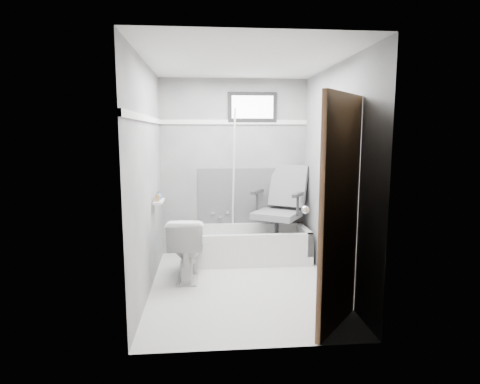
{
  "coord_description": "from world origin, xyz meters",
  "views": [
    {
      "loc": [
        -0.4,
        -4.21,
        1.68
      ],
      "look_at": [
        0.0,
        0.35,
        1.0
      ],
      "focal_mm": 30.0,
      "sensor_mm": 36.0,
      "label": 1
    }
  ],
  "objects": [
    {
      "name": "shelf",
      "position": [
        -0.93,
        0.38,
        0.9
      ],
      "size": [
        0.1,
        0.32,
        0.02
      ],
      "primitive_type": "cube",
      "color": "silver",
      "rests_on": "wall_left"
    },
    {
      "name": "bathtub",
      "position": [
        0.21,
        0.93,
        0.21
      ],
      "size": [
        1.5,
        0.7,
        0.42
      ],
      "primitive_type": null,
      "color": "silver",
      "rests_on": "floor"
    },
    {
      "name": "wall_left",
      "position": [
        -1.0,
        0.0,
        1.2
      ],
      "size": [
        0.02,
        2.6,
        2.4
      ],
      "primitive_type": "cube",
      "color": "slate",
      "rests_on": "floor"
    },
    {
      "name": "office_chair",
      "position": [
        0.54,
        0.95,
        0.69
      ],
      "size": [
        0.9,
        0.9,
        1.13
      ],
      "primitive_type": null,
      "rotation": [
        0.0,
        0.0,
        -0.55
      ],
      "color": "#5D5C60",
      "rests_on": "bathtub"
    },
    {
      "name": "faucet",
      "position": [
        -0.2,
        1.27,
        0.55
      ],
      "size": [
        0.26,
        0.1,
        0.16
      ],
      "primitive_type": null,
      "color": "silver",
      "rests_on": "wall_back"
    },
    {
      "name": "trim_left",
      "position": [
        -0.99,
        0.0,
        1.82
      ],
      "size": [
        0.02,
        2.6,
        0.06
      ],
      "primitive_type": "cube",
      "color": "white",
      "rests_on": "wall_left"
    },
    {
      "name": "backerboard",
      "position": [
        0.25,
        1.29,
        0.8
      ],
      "size": [
        1.5,
        0.02,
        0.78
      ],
      "primitive_type": "cube",
      "color": "#4C4C4F",
      "rests_on": "wall_back"
    },
    {
      "name": "door",
      "position": [
        0.98,
        -1.28,
        1.0
      ],
      "size": [
        0.78,
        0.78,
        2.0
      ],
      "primitive_type": null,
      "color": "brown",
      "rests_on": "floor"
    },
    {
      "name": "toilet",
      "position": [
        -0.62,
        0.32,
        0.36
      ],
      "size": [
        0.43,
        0.74,
        0.72
      ],
      "primitive_type": "imported",
      "rotation": [
        0.0,
        0.0,
        3.11
      ],
      "color": "white",
      "rests_on": "floor"
    },
    {
      "name": "wall_front",
      "position": [
        0.0,
        -1.3,
        1.2
      ],
      "size": [
        2.0,
        0.02,
        2.4
      ],
      "primitive_type": "cube",
      "color": "slate",
      "rests_on": "floor"
    },
    {
      "name": "pole",
      "position": [
        -0.02,
        1.06,
        1.05
      ],
      "size": [
        0.02,
        0.61,
        1.87
      ],
      "primitive_type": "cylinder",
      "rotation": [
        0.31,
        0.0,
        0.0
      ],
      "color": "white",
      "rests_on": "bathtub"
    },
    {
      "name": "ceiling",
      "position": [
        0.0,
        0.0,
        2.4
      ],
      "size": [
        2.6,
        2.6,
        0.0
      ],
      "primitive_type": "plane",
      "rotation": [
        3.14,
        0.0,
        0.0
      ],
      "color": "silver",
      "rests_on": "floor"
    },
    {
      "name": "trim_back",
      "position": [
        0.0,
        1.29,
        1.82
      ],
      "size": [
        2.0,
        0.02,
        0.06
      ],
      "primitive_type": "cube",
      "color": "white",
      "rests_on": "wall_back"
    },
    {
      "name": "soap_bottle_b",
      "position": [
        -0.94,
        0.44,
        0.96
      ],
      "size": [
        0.11,
        0.11,
        0.1
      ],
      "primitive_type": "imported",
      "rotation": [
        0.0,
        0.0,
        0.84
      ],
      "color": "slate",
      "rests_on": "shelf"
    },
    {
      "name": "floor",
      "position": [
        0.0,
        0.0,
        0.0
      ],
      "size": [
        2.6,
        2.6,
        0.0
      ],
      "primitive_type": "plane",
      "color": "silver",
      "rests_on": "ground"
    },
    {
      "name": "wall_back",
      "position": [
        0.0,
        1.3,
        1.2
      ],
      "size": [
        2.0,
        0.02,
        2.4
      ],
      "primitive_type": "cube",
      "color": "slate",
      "rests_on": "floor"
    },
    {
      "name": "soap_bottle_a",
      "position": [
        -0.94,
        0.3,
        0.97
      ],
      "size": [
        0.06,
        0.06,
        0.12
      ],
      "primitive_type": "imported",
      "rotation": [
        0.0,
        0.0,
        0.07
      ],
      "color": "olive",
      "rests_on": "shelf"
    },
    {
      "name": "window",
      "position": [
        0.25,
        1.29,
        2.02
      ],
      "size": [
        0.66,
        0.04,
        0.4
      ],
      "primitive_type": null,
      "color": "black",
      "rests_on": "wall_back"
    },
    {
      "name": "wall_right",
      "position": [
        1.0,
        0.0,
        1.2
      ],
      "size": [
        0.02,
        2.6,
        2.4
      ],
      "primitive_type": "cube",
      "color": "slate",
      "rests_on": "floor"
    }
  ]
}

